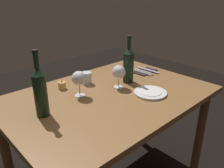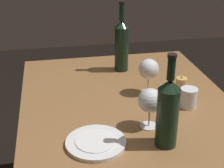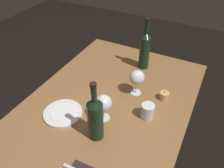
{
  "view_description": "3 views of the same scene",
  "coord_description": "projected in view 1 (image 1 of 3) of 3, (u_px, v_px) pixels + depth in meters",
  "views": [
    {
      "loc": [
        -0.89,
        -0.97,
        1.37
      ],
      "look_at": [
        -0.03,
        -0.05,
        0.83
      ],
      "focal_mm": 36.41,
      "sensor_mm": 36.0,
      "label": 1
    },
    {
      "loc": [
        1.16,
        -0.31,
        1.43
      ],
      "look_at": [
        -0.02,
        -0.08,
        0.86
      ],
      "focal_mm": 54.38,
      "sensor_mm": 36.0,
      "label": 2
    },
    {
      "loc": [
        0.85,
        0.46,
        1.66
      ],
      "look_at": [
        -0.09,
        -0.02,
        0.81
      ],
      "focal_mm": 36.73,
      "sensor_mm": 36.0,
      "label": 3
    }
  ],
  "objects": [
    {
      "name": "dining_table",
      "position": [
        110.0,
        106.0,
        1.49
      ],
      "size": [
        1.3,
        0.9,
        0.74
      ],
      "color": "olive",
      "rests_on": "ground"
    },
    {
      "name": "wine_glass_left",
      "position": [
        119.0,
        72.0,
        1.51
      ],
      "size": [
        0.09,
        0.09,
        0.16
      ],
      "color": "white",
      "rests_on": "dining_table"
    },
    {
      "name": "wine_glass_right",
      "position": [
        79.0,
        79.0,
        1.39
      ],
      "size": [
        0.09,
        0.09,
        0.16
      ],
      "color": "white",
      "rests_on": "dining_table"
    },
    {
      "name": "wine_bottle",
      "position": [
        40.0,
        91.0,
        1.16
      ],
      "size": [
        0.07,
        0.07,
        0.36
      ],
      "color": "black",
      "rests_on": "dining_table"
    },
    {
      "name": "wine_bottle_second",
      "position": [
        128.0,
        65.0,
        1.59
      ],
      "size": [
        0.08,
        0.08,
        0.33
      ],
      "color": "black",
      "rests_on": "dining_table"
    },
    {
      "name": "water_tumbler",
      "position": [
        86.0,
        79.0,
        1.6
      ],
      "size": [
        0.07,
        0.07,
        0.08
      ],
      "color": "white",
      "rests_on": "dining_table"
    },
    {
      "name": "votive_candle",
      "position": [
        62.0,
        86.0,
        1.52
      ],
      "size": [
        0.05,
        0.05,
        0.07
      ],
      "color": "#DBB266",
      "rests_on": "dining_table"
    },
    {
      "name": "dinner_plate",
      "position": [
        150.0,
        93.0,
        1.46
      ],
      "size": [
        0.21,
        0.21,
        0.02
      ],
      "color": "white",
      "rests_on": "dining_table"
    },
    {
      "name": "folded_napkin",
      "position": [
        146.0,
        71.0,
        1.84
      ],
      "size": [
        0.19,
        0.12,
        0.01
      ],
      "color": "#2D1E23",
      "rests_on": "dining_table"
    },
    {
      "name": "fork_inner",
      "position": [
        144.0,
        71.0,
        1.82
      ],
      "size": [
        0.02,
        0.18,
        0.0
      ],
      "color": "silver",
      "rests_on": "folded_napkin"
    },
    {
      "name": "fork_outer",
      "position": [
        142.0,
        72.0,
        1.8
      ],
      "size": [
        0.02,
        0.18,
        0.0
      ],
      "color": "silver",
      "rests_on": "folded_napkin"
    },
    {
      "name": "table_knife",
      "position": [
        148.0,
        70.0,
        1.85
      ],
      "size": [
        0.03,
        0.21,
        0.0
      ],
      "color": "silver",
      "rests_on": "folded_napkin"
    }
  ]
}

